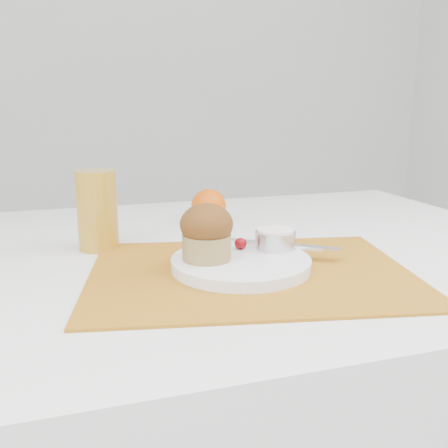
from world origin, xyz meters
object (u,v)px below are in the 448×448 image
object	(u,v)px
juice_glass	(97,210)
muffin	(207,232)
table	(204,447)
orange	(209,206)
plate	(241,263)

from	to	relation	value
juice_glass	muffin	xyz separation A→B (m)	(0.14, -0.16, -0.01)
table	orange	size ratio (longest dim) A/B	17.52
plate	orange	size ratio (longest dim) A/B	2.87
table	orange	xyz separation A→B (m)	(0.06, 0.17, 0.41)
orange	muffin	size ratio (longest dim) A/B	0.87
juice_glass	table	bearing A→B (deg)	-17.24
plate	muffin	distance (m)	0.07
table	juice_glass	xyz separation A→B (m)	(-0.16, 0.05, 0.44)
plate	orange	xyz separation A→B (m)	(0.03, 0.29, 0.02)
plate	table	bearing A→B (deg)	100.77
table	plate	size ratio (longest dim) A/B	6.10
table	orange	bearing A→B (deg)	70.86
orange	muffin	distance (m)	0.29
plate	juice_glass	size ratio (longest dim) A/B	1.54
juice_glass	muffin	bearing A→B (deg)	-50.41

